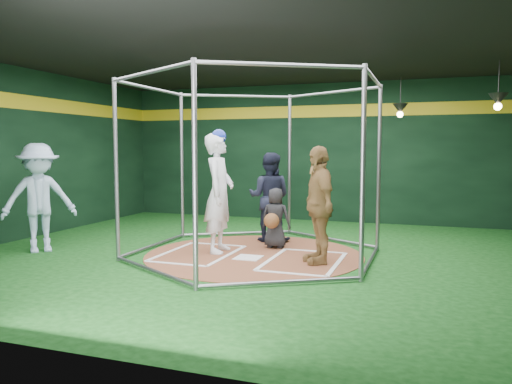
% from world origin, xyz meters
% --- Properties ---
extents(room_shell, '(10.10, 9.10, 3.53)m').
position_xyz_m(room_shell, '(0.00, 0.01, 1.75)').
color(room_shell, '#0D3C0F').
rests_on(room_shell, ground).
extents(clay_disc, '(3.80, 3.80, 0.01)m').
position_xyz_m(clay_disc, '(0.00, 0.00, 0.01)').
color(clay_disc, brown).
rests_on(clay_disc, ground).
extents(home_plate, '(0.43, 0.43, 0.01)m').
position_xyz_m(home_plate, '(0.00, -0.30, 0.02)').
color(home_plate, white).
rests_on(home_plate, clay_disc).
extents(batter_box_left, '(1.17, 1.77, 0.01)m').
position_xyz_m(batter_box_left, '(-0.95, -0.25, 0.02)').
color(batter_box_left, white).
rests_on(batter_box_left, clay_disc).
extents(batter_box_right, '(1.17, 1.77, 0.01)m').
position_xyz_m(batter_box_right, '(0.95, -0.25, 0.02)').
color(batter_box_right, white).
rests_on(batter_box_right, clay_disc).
extents(batting_cage, '(4.05, 4.67, 3.00)m').
position_xyz_m(batting_cage, '(-0.00, -0.00, 1.50)').
color(batting_cage, gray).
rests_on(batting_cage, ground).
extents(pendant_lamp_near, '(0.34, 0.34, 0.90)m').
position_xyz_m(pendant_lamp_near, '(2.20, 3.60, 2.74)').
color(pendant_lamp_near, black).
rests_on(pendant_lamp_near, room_shell).
extents(pendant_lamp_far, '(0.34, 0.34, 0.90)m').
position_xyz_m(pendant_lamp_far, '(4.00, 2.00, 2.74)').
color(pendant_lamp_far, black).
rests_on(pendant_lamp_far, room_shell).
extents(batter_figure, '(0.59, 0.82, 2.19)m').
position_xyz_m(batter_figure, '(-0.66, 0.02, 1.09)').
color(batter_figure, white).
rests_on(batter_figure, clay_disc).
extents(visitor_leopard, '(0.94, 1.19, 1.89)m').
position_xyz_m(visitor_leopard, '(1.19, -0.25, 0.96)').
color(visitor_leopard, tan).
rests_on(visitor_leopard, clay_disc).
extents(catcher_figure, '(0.55, 0.57, 1.12)m').
position_xyz_m(catcher_figure, '(0.18, 0.68, 0.57)').
color(catcher_figure, black).
rests_on(catcher_figure, clay_disc).
extents(umpire, '(0.91, 0.74, 1.77)m').
position_xyz_m(umpire, '(-0.14, 1.31, 0.90)').
color(umpire, black).
rests_on(umpire, clay_disc).
extents(bystander_blue, '(1.38, 1.42, 1.95)m').
position_xyz_m(bystander_blue, '(-3.75, -0.98, 0.98)').
color(bystander_blue, '#ACC7E3').
rests_on(bystander_blue, ground).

